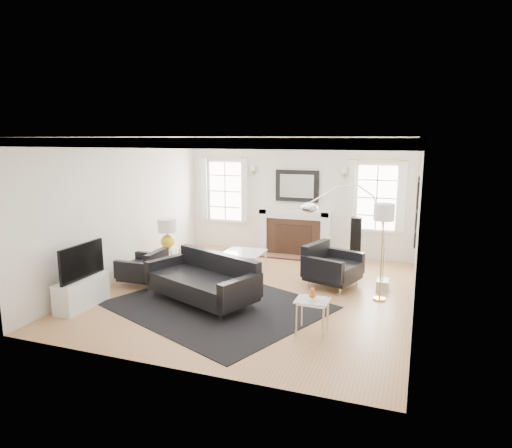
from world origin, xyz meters
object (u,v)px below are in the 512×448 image
at_px(armchair_left, 145,268).
at_px(coffee_table, 243,253).
at_px(sofa, 205,281).
at_px(gourd_lamp, 167,232).
at_px(fireplace, 295,233).
at_px(armchair_right, 330,267).
at_px(arc_floor_lamp, 348,234).

distance_m(armchair_left, coffee_table, 2.13).
relative_size(sofa, gourd_lamp, 3.48).
distance_m(sofa, armchair_left, 1.57).
bearing_deg(coffee_table, gourd_lamp, -156.80).
xyz_separation_m(fireplace, sofa, (-0.64, -3.54, -0.18)).
height_order(armchair_left, armchair_right, armchair_right).
height_order(fireplace, sofa, fireplace).
bearing_deg(armchair_right, coffee_table, 166.05).
bearing_deg(sofa, armchair_left, 163.18).
distance_m(sofa, gourd_lamp, 2.16).
bearing_deg(fireplace, coffee_table, -116.08).
distance_m(fireplace, armchair_right, 2.33).
xyz_separation_m(armchair_left, armchair_right, (3.37, 1.11, 0.06)).
xyz_separation_m(fireplace, armchair_right, (1.23, -1.98, -0.18)).
relative_size(sofa, coffee_table, 2.65).
height_order(fireplace, arc_floor_lamp, arc_floor_lamp).
xyz_separation_m(fireplace, gourd_lamp, (-2.20, -2.12, 0.30)).
xyz_separation_m(coffee_table, gourd_lamp, (-1.47, -0.63, 0.50)).
distance_m(armchair_left, arc_floor_lamp, 3.90).
height_order(sofa, arc_floor_lamp, arc_floor_lamp).
bearing_deg(arc_floor_lamp, fireplace, 124.41).
bearing_deg(fireplace, armchair_left, -124.77).
bearing_deg(gourd_lamp, arc_floor_lamp, -3.21).
relative_size(armchair_right, coffee_table, 1.43).
height_order(fireplace, armchair_left, fireplace).
height_order(sofa, gourd_lamp, gourd_lamp).
bearing_deg(coffee_table, armchair_right, -13.95).
xyz_separation_m(armchair_left, coffee_table, (1.41, 1.60, 0.03)).
distance_m(fireplace, coffee_table, 1.67).
bearing_deg(sofa, arc_floor_lamp, 28.28).
bearing_deg(armchair_left, gourd_lamp, 93.33).
xyz_separation_m(fireplace, armchair_left, (-2.14, -3.09, -0.23)).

